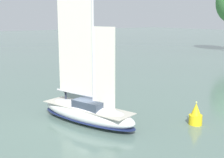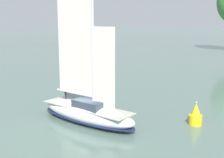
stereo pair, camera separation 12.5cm
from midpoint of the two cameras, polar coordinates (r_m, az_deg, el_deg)
name	(u,v)px [view 1 (the left image)]	position (r m, az deg, el deg)	size (l,w,h in m)	color
ground_plane	(87,122)	(30.63, -4.69, -7.83)	(400.00, 400.00, 0.00)	slate
sailboat_main	(87,110)	(30.25, -4.70, -5.69)	(11.69, 5.96, 15.46)	silver
channel_buoy	(196,115)	(30.59, 14.94, -6.44)	(1.26, 1.26, 2.26)	yellow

